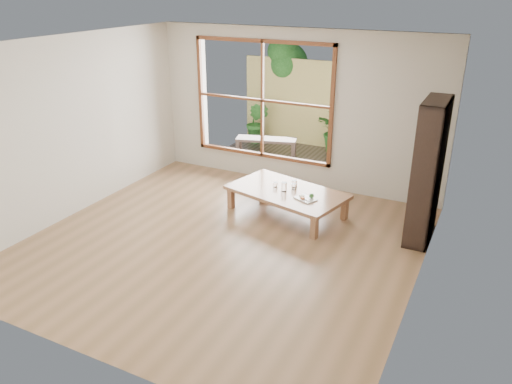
# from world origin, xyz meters

# --- Properties ---
(ground) EXTENTS (5.00, 5.00, 0.00)m
(ground) POSITION_xyz_m (0.00, 0.00, 0.00)
(ground) COLOR #9B724D
(ground) RESTS_ON ground
(low_table) EXTENTS (1.90, 1.35, 0.38)m
(low_table) POSITION_xyz_m (0.39, 1.23, 0.33)
(low_table) COLOR tan
(low_table) RESTS_ON ground
(floor_cushion) EXTENTS (0.76, 0.76, 0.09)m
(floor_cushion) POSITION_xyz_m (-0.02, 1.82, 0.04)
(floor_cushion) COLOR beige
(floor_cushion) RESTS_ON ground
(bookshelf) EXTENTS (0.31, 0.86, 1.91)m
(bookshelf) POSITION_xyz_m (2.33, 1.36, 0.96)
(bookshelf) COLOR black
(bookshelf) RESTS_ON ground
(glass_tall) EXTENTS (0.08, 0.08, 0.14)m
(glass_tall) POSITION_xyz_m (0.36, 1.17, 0.45)
(glass_tall) COLOR silver
(glass_tall) RESTS_ON low_table
(glass_mid) EXTENTS (0.07, 0.07, 0.09)m
(glass_mid) POSITION_xyz_m (0.47, 1.31, 0.42)
(glass_mid) COLOR silver
(glass_mid) RESTS_ON low_table
(glass_short) EXTENTS (0.08, 0.08, 0.10)m
(glass_short) POSITION_xyz_m (0.43, 1.41, 0.43)
(glass_short) COLOR silver
(glass_short) RESTS_ON low_table
(glass_small) EXTENTS (0.06, 0.06, 0.08)m
(glass_small) POSITION_xyz_m (0.18, 1.27, 0.42)
(glass_small) COLOR silver
(glass_small) RESTS_ON low_table
(food_tray) EXTENTS (0.35, 0.31, 0.09)m
(food_tray) POSITION_xyz_m (0.77, 1.05, 0.40)
(food_tray) COLOR white
(food_tray) RESTS_ON low_table
(deck) EXTENTS (2.80, 2.00, 0.05)m
(deck) POSITION_xyz_m (-0.60, 3.56, 0.00)
(deck) COLOR #3A302A
(deck) RESTS_ON ground
(garden_bench) EXTENTS (1.23, 0.66, 0.37)m
(garden_bench) POSITION_xyz_m (-1.00, 3.43, 0.34)
(garden_bench) COLOR black
(garden_bench) RESTS_ON deck
(bamboo_fence) EXTENTS (2.80, 0.06, 1.80)m
(bamboo_fence) POSITION_xyz_m (-0.60, 4.56, 0.90)
(bamboo_fence) COLOR #DAC970
(bamboo_fence) RESTS_ON ground
(shrub_right) EXTENTS (1.02, 0.95, 0.92)m
(shrub_right) POSITION_xyz_m (0.22, 4.27, 0.48)
(shrub_right) COLOR #2C6625
(shrub_right) RESTS_ON deck
(shrub_left) EXTENTS (0.50, 0.41, 0.89)m
(shrub_left) POSITION_xyz_m (-1.58, 4.19, 0.47)
(shrub_left) COLOR #2C6625
(shrub_left) RESTS_ON deck
(garden_tree) EXTENTS (1.04, 0.85, 2.22)m
(garden_tree) POSITION_xyz_m (-1.28, 4.86, 1.63)
(garden_tree) COLOR #4C3D2D
(garden_tree) RESTS_ON ground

